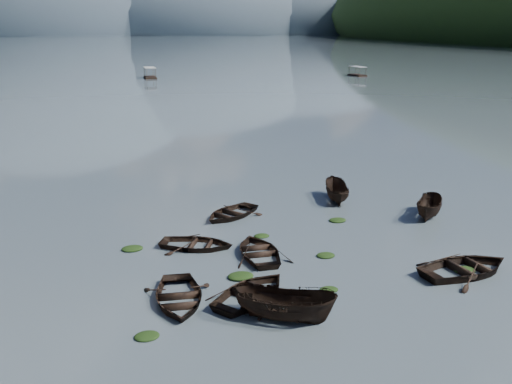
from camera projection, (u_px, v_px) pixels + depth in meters
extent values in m
plane|color=#4D5960|center=(338.00, 319.00, 23.07)|extent=(2400.00, 2400.00, 0.00)
ellipsoid|color=#475666|center=(50.00, 34.00, 837.19)|extent=(520.00, 520.00, 340.00)
ellipsoid|color=#475666|center=(185.00, 33.00, 890.28)|extent=(520.00, 520.00, 260.00)
ellipsoid|color=#475666|center=(294.00, 33.00, 938.05)|extent=(520.00, 520.00, 220.00)
imported|color=black|center=(179.00, 302.00, 24.51)|extent=(3.49, 4.60, 0.89)
imported|color=black|center=(252.00, 298.00, 24.89)|extent=(5.27, 5.03, 0.89)
imported|color=black|center=(284.00, 320.00, 23.02)|extent=(4.47, 3.64, 1.65)
imported|color=black|center=(259.00, 255.00, 29.50)|extent=(3.11, 4.26, 0.86)
imported|color=black|center=(466.00, 273.00, 27.34)|extent=(5.20, 3.98, 1.00)
imported|color=black|center=(429.00, 216.00, 35.50)|extent=(3.54, 3.81, 1.46)
imported|color=black|center=(197.00, 248.00, 30.49)|extent=(4.80, 4.28, 0.82)
imported|color=black|center=(231.00, 216.00, 35.50)|extent=(5.08, 4.83, 0.86)
imported|color=black|center=(336.00, 200.00, 38.79)|extent=(2.38, 4.07, 1.48)
ellipsoid|color=black|center=(147.00, 337.00, 21.74)|extent=(0.98, 0.80, 0.21)
ellipsoid|color=black|center=(329.00, 290.00, 25.58)|extent=(0.88, 0.70, 0.19)
ellipsoid|color=black|center=(241.00, 278.00, 26.88)|extent=(1.24, 1.00, 0.27)
ellipsoid|color=black|center=(326.00, 256.00, 29.37)|extent=(0.97, 0.82, 0.22)
ellipsoid|color=black|center=(464.00, 271.00, 27.59)|extent=(1.12, 0.88, 0.23)
ellipsoid|color=black|center=(132.00, 250.00, 30.24)|extent=(1.14, 0.92, 0.24)
ellipsoid|color=black|center=(262.00, 236.00, 32.12)|extent=(0.88, 0.74, 0.18)
ellipsoid|color=black|center=(338.00, 221.00, 34.64)|extent=(1.07, 0.85, 0.23)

